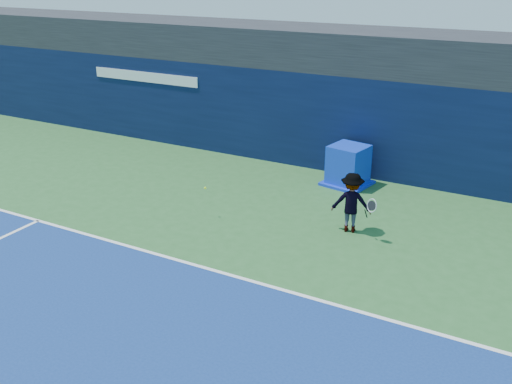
{
  "coord_description": "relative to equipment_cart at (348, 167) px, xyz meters",
  "views": [
    {
      "loc": [
        6.17,
        -5.91,
        6.07
      ],
      "look_at": [
        0.11,
        5.2,
        1.0
      ],
      "focal_mm": 40.0,
      "sensor_mm": 36.0,
      "label": 1
    }
  ],
  "objects": [
    {
      "name": "stadium_band",
      "position": [
        -0.99,
        2.27,
        3.06
      ],
      "size": [
        36.0,
        3.0,
        1.2
      ],
      "primitive_type": "cube",
      "color": "black",
      "rests_on": "back_wall_assembly"
    },
    {
      "name": "back_wall_assembly",
      "position": [
        -0.99,
        1.27,
        0.96
      ],
      "size": [
        36.0,
        1.03,
        3.0
      ],
      "color": "black",
      "rests_on": "ground"
    },
    {
      "name": "tennis_player",
      "position": [
        1.16,
        -2.97,
        0.2
      ],
      "size": [
        1.26,
        0.77,
        1.49
      ],
      "color": "white",
      "rests_on": "ground"
    },
    {
      "name": "ground",
      "position": [
        -0.99,
        -9.23,
        -0.54
      ],
      "size": [
        80.0,
        80.0,
        0.0
      ],
      "primitive_type": "plane",
      "color": "#2A5E2B",
      "rests_on": "ground"
    },
    {
      "name": "baseline",
      "position": [
        -0.99,
        -6.23,
        -0.53
      ],
      "size": [
        24.0,
        0.1,
        0.01
      ],
      "primitive_type": "cube",
      "color": "white",
      "rests_on": "ground"
    },
    {
      "name": "tennis_ball",
      "position": [
        -2.4,
        -3.94,
        0.25
      ],
      "size": [
        0.06,
        0.06,
        0.06
      ],
      "color": "#C5F11A",
      "rests_on": "ground"
    },
    {
      "name": "equipment_cart",
      "position": [
        0.0,
        0.0,
        0.0
      ],
      "size": [
        1.45,
        1.45,
        1.19
      ],
      "color": "#0D2DB8",
      "rests_on": "ground"
    }
  ]
}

